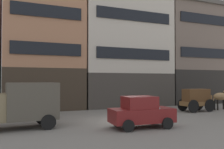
{
  "coord_description": "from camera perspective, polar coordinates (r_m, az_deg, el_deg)",
  "views": [
    {
      "loc": [
        -7.24,
        -14.62,
        2.77
      ],
      "look_at": [
        -0.21,
        1.96,
        3.18
      ],
      "focal_mm": 39.24,
      "sensor_mm": 36.0,
      "label": 1
    }
  ],
  "objects": [
    {
      "name": "fire_hydrant_curbside",
      "position": [
        23.27,
        5.95,
        -7.09
      ],
      "size": [
        0.24,
        0.24,
        0.83
      ],
      "color": "maroon",
      "rests_on": "ground_plane"
    },
    {
      "name": "ground_plane",
      "position": [
        16.55,
        3.39,
        -10.95
      ],
      "size": [
        120.0,
        120.0,
        0.0
      ],
      "primitive_type": "plane",
      "color": "slate"
    },
    {
      "name": "pedestrian_officer",
      "position": [
        18.65,
        -14.78,
        -6.77
      ],
      "size": [
        0.43,
        0.43,
        1.79
      ],
      "color": "#38332D",
      "rests_on": "ground_plane"
    },
    {
      "name": "delivery_truck_far",
      "position": [
        14.96,
        -20.36,
        -6.4
      ],
      "size": [
        4.43,
        2.32,
        2.62
      ],
      "color": "#7A6B4C",
      "rests_on": "ground_plane"
    },
    {
      "name": "building_center_left",
      "position": [
        25.33,
        -15.72,
        12.5
      ],
      "size": [
        7.69,
        5.96,
        17.51
      ],
      "color": "#33281E",
      "rests_on": "ground_plane"
    },
    {
      "name": "cargo_wagon",
      "position": [
        23.06,
        19.11,
        -5.28
      ],
      "size": [
        2.91,
        1.52,
        1.98
      ],
      "color": "brown",
      "rests_on": "ground_plane"
    },
    {
      "name": "building_center_right",
      "position": [
        27.54,
        2.62,
        9.29
      ],
      "size": [
        10.27,
        5.96,
        15.6
      ],
      "color": "#38332D",
      "rests_on": "ground_plane"
    },
    {
      "name": "building_far_right",
      "position": [
        32.23,
        17.38,
        4.82
      ],
      "size": [
        8.56,
        5.96,
        12.28
      ],
      "color": "black",
      "rests_on": "ground_plane"
    },
    {
      "name": "draft_horse",
      "position": [
        25.12,
        24.12,
        -4.63
      ],
      "size": [
        2.34,
        0.61,
        2.3
      ],
      "color": "#937047",
      "rests_on": "ground_plane"
    },
    {
      "name": "sedan_dark",
      "position": [
        14.46,
        6.81,
        -8.69
      ],
      "size": [
        3.79,
        2.05,
        1.83
      ],
      "color": "maroon",
      "rests_on": "ground_plane"
    }
  ]
}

